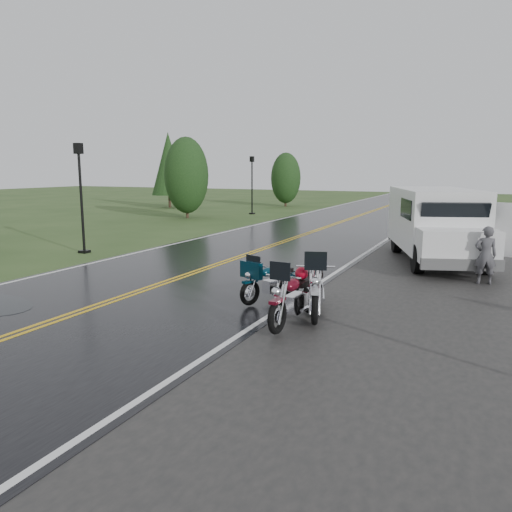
{
  "coord_description": "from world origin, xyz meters",
  "views": [
    {
      "loc": [
        7.86,
        -8.67,
        3.07
      ],
      "look_at": [
        2.8,
        2.0,
        1.0
      ],
      "focal_mm": 35.0,
      "sensor_mm": 36.0,
      "label": 1
    }
  ],
  "objects_px": {
    "van_white": "(419,233)",
    "lamp_post_far_left": "(252,185)",
    "person_at_van": "(485,256)",
    "lamp_post_near_left": "(81,198)",
    "motorcycle_silver": "(315,293)",
    "motorcycle_teal": "(250,283)",
    "motorcycle_red": "(277,302)"
  },
  "relations": [
    {
      "from": "van_white",
      "to": "lamp_post_far_left",
      "type": "height_order",
      "value": "lamp_post_far_left"
    },
    {
      "from": "person_at_van",
      "to": "lamp_post_near_left",
      "type": "bearing_deg",
      "value": -11.12
    },
    {
      "from": "motorcycle_silver",
      "to": "person_at_van",
      "type": "height_order",
      "value": "person_at_van"
    },
    {
      "from": "person_at_van",
      "to": "lamp_post_near_left",
      "type": "height_order",
      "value": "lamp_post_near_left"
    },
    {
      "from": "motorcycle_teal",
      "to": "person_at_van",
      "type": "bearing_deg",
      "value": 65.93
    },
    {
      "from": "person_at_van",
      "to": "lamp_post_far_left",
      "type": "distance_m",
      "value": 22.15
    },
    {
      "from": "motorcycle_silver",
      "to": "lamp_post_near_left",
      "type": "height_order",
      "value": "lamp_post_near_left"
    },
    {
      "from": "van_white",
      "to": "motorcycle_teal",
      "type": "bearing_deg",
      "value": -137.03
    },
    {
      "from": "motorcycle_teal",
      "to": "lamp_post_near_left",
      "type": "distance_m",
      "value": 9.78
    },
    {
      "from": "lamp_post_near_left",
      "to": "lamp_post_far_left",
      "type": "distance_m",
      "value": 17.13
    },
    {
      "from": "motorcycle_teal",
      "to": "lamp_post_far_left",
      "type": "relative_size",
      "value": 0.49
    },
    {
      "from": "person_at_van",
      "to": "lamp_post_near_left",
      "type": "distance_m",
      "value": 13.54
    },
    {
      "from": "motorcycle_red",
      "to": "lamp_post_near_left",
      "type": "relative_size",
      "value": 0.56
    },
    {
      "from": "person_at_van",
      "to": "lamp_post_near_left",
      "type": "xyz_separation_m",
      "value": [
        -13.47,
        -0.66,
        1.23
      ]
    },
    {
      "from": "lamp_post_far_left",
      "to": "lamp_post_near_left",
      "type": "bearing_deg",
      "value": -85.45
    },
    {
      "from": "motorcycle_silver",
      "to": "lamp_post_far_left",
      "type": "relative_size",
      "value": 0.61
    },
    {
      "from": "motorcycle_red",
      "to": "person_at_van",
      "type": "bearing_deg",
      "value": 64.48
    },
    {
      "from": "motorcycle_red",
      "to": "van_white",
      "type": "height_order",
      "value": "van_white"
    },
    {
      "from": "person_at_van",
      "to": "lamp_post_far_left",
      "type": "height_order",
      "value": "lamp_post_far_left"
    },
    {
      "from": "motorcycle_red",
      "to": "lamp_post_far_left",
      "type": "height_order",
      "value": "lamp_post_far_left"
    },
    {
      "from": "motorcycle_silver",
      "to": "lamp_post_far_left",
      "type": "height_order",
      "value": "lamp_post_far_left"
    },
    {
      "from": "motorcycle_teal",
      "to": "van_white",
      "type": "bearing_deg",
      "value": 82.6
    },
    {
      "from": "motorcycle_red",
      "to": "lamp_post_near_left",
      "type": "bearing_deg",
      "value": 153.79
    },
    {
      "from": "motorcycle_teal",
      "to": "person_at_van",
      "type": "distance_m",
      "value": 6.63
    },
    {
      "from": "motorcycle_red",
      "to": "van_white",
      "type": "bearing_deg",
      "value": 80.02
    },
    {
      "from": "motorcycle_silver",
      "to": "lamp_post_near_left",
      "type": "relative_size",
      "value": 0.59
    },
    {
      "from": "motorcycle_silver",
      "to": "lamp_post_near_left",
      "type": "bearing_deg",
      "value": 137.31
    },
    {
      "from": "motorcycle_silver",
      "to": "person_at_van",
      "type": "xyz_separation_m",
      "value": [
        2.91,
        5.43,
        0.07
      ]
    },
    {
      "from": "person_at_van",
      "to": "motorcycle_silver",
      "type": "bearing_deg",
      "value": 47.84
    },
    {
      "from": "van_white",
      "to": "motorcycle_silver",
      "type": "bearing_deg",
      "value": -119.2
    },
    {
      "from": "motorcycle_teal",
      "to": "lamp_post_near_left",
      "type": "height_order",
      "value": "lamp_post_near_left"
    },
    {
      "from": "lamp_post_far_left",
      "to": "person_at_van",
      "type": "bearing_deg",
      "value": -47.9
    }
  ]
}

